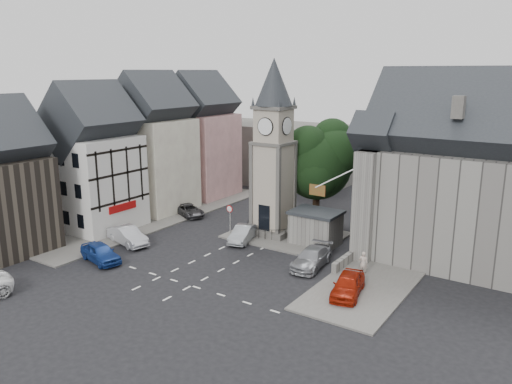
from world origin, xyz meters
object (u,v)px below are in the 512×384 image
Objects in this scene: clock_tower at (273,149)px; car_west_blue at (101,253)px; stone_shelter at (316,227)px; pedestrian at (363,263)px; car_east_red at (348,285)px.

car_west_blue is (-7.73, -13.99, -7.36)m from clock_tower.
stone_shelter is at bearing -29.81° from car_west_blue.
pedestrian is (6.21, -4.22, -0.61)m from stone_shelter.
clock_tower is 8.15m from stone_shelter.
car_west_blue is 2.39× the size of pedestrian.
car_east_red is at bearing -36.91° from clock_tower.
pedestrian reaches higher than car_east_red.
stone_shelter is at bearing -5.84° from clock_tower.
car_east_red is 3.96m from pedestrian.
pedestrian is (18.74, 9.28, 0.17)m from car_west_blue.
stone_shelter is 0.96× the size of car_west_blue.
car_east_red is at bearing 86.61° from pedestrian.
car_east_red is (19.23, 5.36, 0.01)m from car_west_blue.
car_east_red reaches higher than car_west_blue.
clock_tower is 3.62× the size of car_west_blue.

